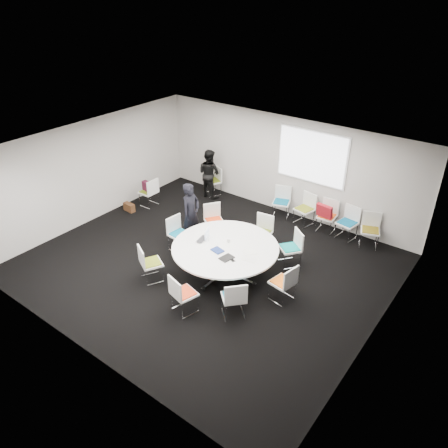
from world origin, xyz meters
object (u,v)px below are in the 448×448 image
Objects in this scene: chair_ring_g at (184,300)px; chair_back_c at (326,222)px; chair_back_e at (369,236)px; brown_bag at (129,207)px; chair_ring_c at (261,238)px; chair_ring_h at (234,304)px; chair_ring_f at (151,269)px; chair_person_back at (213,186)px; laptop at (204,240)px; conference_table at (225,253)px; chair_ring_a at (282,289)px; chair_back_b at (304,215)px; chair_ring_d at (214,227)px; person_main at (191,213)px; chair_ring_b at (290,254)px; chair_back_d at (346,229)px; chair_spare_left at (149,197)px; chair_back_a at (281,208)px; person_back at (209,173)px; maroon_bag at (148,187)px; cup at (229,240)px.

chair_back_c is (0.89, 4.75, 0.00)m from chair_ring_g.
brown_bag is at bearing -0.84° from chair_back_e.
chair_ring_c is 2.75m from chair_back_e.
chair_back_e is (1.20, 4.21, 0.00)m from chair_ring_h.
chair_ring_f is 2.44× the size of brown_bag.
chair_person_back is 2.45× the size of laptop.
chair_back_e is at bearing -147.72° from chair_ring_c.
conference_table is 2.75× the size of chair_ring_a.
chair_ring_d is at bearing 64.61° from chair_back_b.
conference_table is at bearing -114.15° from person_main.
chair_ring_b is (1.00, 1.22, -0.28)m from conference_table.
chair_ring_g is 1.00× the size of chair_ring_h.
chair_ring_d is at bearing 44.29° from chair_back_d.
chair_ring_b is 2.92m from chair_ring_g.
chair_ring_h is at bearing -116.39° from chair_spare_left.
chair_back_a is at bearing 107.57° from chair_ring_f.
chair_ring_a is 5.58m from chair_spare_left.
person_back reaches higher than brown_bag.
chair_ring_d and chair_spare_left have the same top height.
person_back is 3.80× the size of maroon_bag.
brown_bag is (-5.11, -2.41, -0.16)m from chair_back_c.
chair_ring_a is 3.26m from chair_back_c.
chair_back_a is 3.03m from cup.
person_back is (-3.86, -0.19, 0.48)m from chair_back_c.
conference_table is 2.75× the size of chair_ring_b.
laptop is (-0.89, -3.27, 0.47)m from chair_back_b.
chair_back_d is 1.00× the size of chair_spare_left.
person_main is at bearing 163.50° from cup.
chair_person_back is at bearing 132.05° from conference_table.
chair_ring_d is at bearing 3.72° from chair_ring_c.
chair_ring_g reaches higher than laptop.
chair_back_b is at bearing 51.33° from chair_ring_h.
chair_back_d is 1.00× the size of chair_person_back.
chair_ring_f is 1.36m from laptop.
laptop is (-2.75, -3.23, 0.47)m from chair_back_e.
chair_person_back is 2.69m from brown_bag.
chair_ring_a and chair_ring_g have the same top height.
chair_ring_h is 2.45× the size of laptop.
chair_ring_g is at bearing -126.26° from chair_spare_left.
chair_back_b is 0.58× the size of person_back.
chair_back_b is 5.05m from brown_bag.
cup is at bearing 31.15° from chair_back_e.
person_back is (-2.97, 4.55, 0.48)m from chair_ring_g.
chair_back_b is 4.60m from maroon_bag.
chair_ring_a is at bearing 98.08° from chair_back_d.
person_main reaches higher than brown_bag.
person_back reaches higher than chair_spare_left.
chair_ring_a is 2.45× the size of laptop.
chair_ring_a reaches higher than laptop.
chair_back_c reaches higher than maroon_bag.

